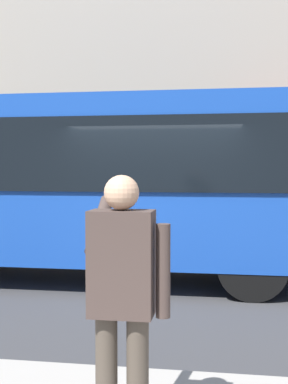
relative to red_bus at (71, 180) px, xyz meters
The scene contains 4 objects.
ground_plane 2.42m from the red_bus, 158.04° to the left, with size 60.00×60.00×0.00m, color #38383A.
building_facade_far 7.68m from the red_bus, 104.83° to the right, with size 28.00×1.55×12.00m.
red_bus is the anchor object (origin of this frame).
pedestrian_photographer 5.76m from the red_bus, 110.49° to the left, with size 0.53×0.52×1.70m.
Camera 1 is at (-1.03, 7.83, 1.89)m, focal length 47.88 mm.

